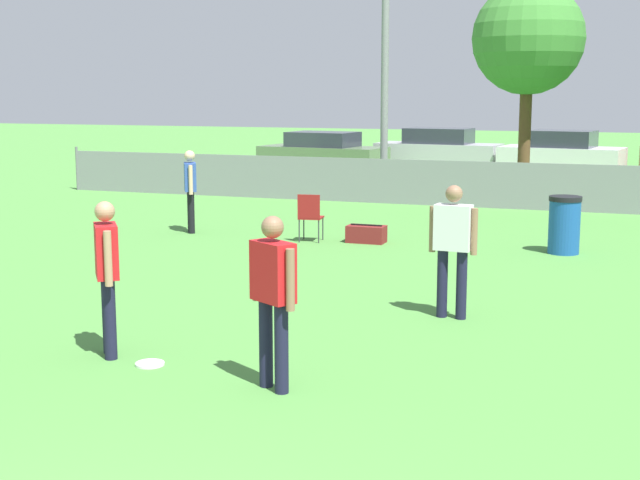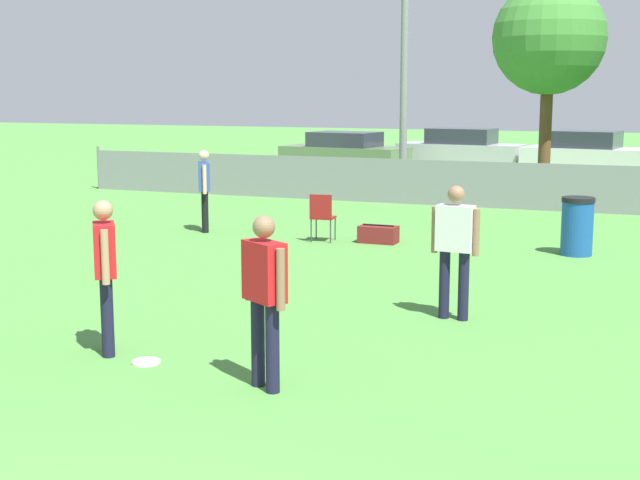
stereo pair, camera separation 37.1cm
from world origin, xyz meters
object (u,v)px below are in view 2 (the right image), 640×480
at_px(tree_near_pole, 549,39).
at_px(parked_car_olive, 345,152).
at_px(gear_bag_sideline, 378,234).
at_px(parked_car_silver, 461,150).
at_px(trash_bin, 577,226).
at_px(folding_chair_sideline, 322,214).
at_px(player_receiver_white, 455,242).
at_px(frisbee_disc, 146,362).
at_px(parked_car_white, 586,154).
at_px(player_defender_red, 105,265).
at_px(player_thrower_red, 265,289).
at_px(spectator_in_blue, 204,185).

distance_m(tree_near_pole, parked_car_olive, 9.45).
height_order(gear_bag_sideline, parked_car_silver, parked_car_silver).
bearing_deg(trash_bin, folding_chair_sideline, -175.23).
relative_size(trash_bin, gear_bag_sideline, 1.42).
bearing_deg(player_receiver_white, folding_chair_sideline, 132.31).
relative_size(tree_near_pole, parked_car_silver, 1.25).
relative_size(frisbee_disc, parked_car_white, 0.07).
relative_size(gear_bag_sideline, parked_car_olive, 0.16).
bearing_deg(trash_bin, player_receiver_white, -100.25).
distance_m(player_defender_red, frisbee_disc, 1.10).
bearing_deg(frisbee_disc, folding_chair_sideline, 98.32).
bearing_deg(folding_chair_sideline, player_receiver_white, 120.11).
relative_size(frisbee_disc, folding_chair_sideline, 0.33).
height_order(player_receiver_white, folding_chair_sideline, player_receiver_white).
bearing_deg(folding_chair_sideline, gear_bag_sideline, -171.74).
bearing_deg(frisbee_disc, parked_car_white, 84.97).
bearing_deg(player_thrower_red, parked_car_silver, 129.63).
height_order(spectator_in_blue, frisbee_disc, spectator_in_blue).
relative_size(player_receiver_white, folding_chair_sideline, 1.84).
bearing_deg(player_receiver_white, parked_car_silver, 107.47).
xyz_separation_m(spectator_in_blue, gear_bag_sideline, (3.59, 0.05, -0.78)).
bearing_deg(parked_car_silver, player_defender_red, -81.13).
bearing_deg(folding_chair_sideline, tree_near_pole, -114.65).
xyz_separation_m(gear_bag_sideline, parked_car_white, (2.13, 15.14, 0.54)).
height_order(tree_near_pole, folding_chair_sideline, tree_near_pole).
xyz_separation_m(player_defender_red, parked_car_olive, (-5.24, 21.14, -0.29)).
bearing_deg(parked_car_olive, player_defender_red, -68.99).
height_order(parked_car_olive, parked_car_white, parked_car_white).
distance_m(player_thrower_red, trash_bin, 8.44).
bearing_deg(player_receiver_white, parked_car_olive, 118.81).
bearing_deg(frisbee_disc, player_thrower_red, -9.88).
relative_size(player_receiver_white, parked_car_white, 0.40).
height_order(player_defender_red, parked_car_silver, player_defender_red).
height_order(parked_car_olive, parked_car_silver, parked_car_silver).
height_order(gear_bag_sideline, parked_car_olive, parked_car_olive).
xyz_separation_m(frisbee_disc, parked_car_silver, (-2.25, 23.52, 0.69)).
distance_m(trash_bin, parked_car_olive, 16.19).
bearing_deg(parked_car_white, gear_bag_sideline, -90.14).
bearing_deg(gear_bag_sideline, tree_near_pole, 78.73).
bearing_deg(parked_car_silver, spectator_in_blue, -90.54).
bearing_deg(gear_bag_sideline, player_thrower_red, -78.92).
height_order(player_receiver_white, player_defender_red, same).
bearing_deg(player_receiver_white, gear_bag_sideline, 122.35).
bearing_deg(spectator_in_blue, player_receiver_white, -158.87).
distance_m(player_receiver_white, spectator_in_blue, 7.87).
relative_size(folding_chair_sideline, parked_car_olive, 0.20).
distance_m(tree_near_pole, player_thrower_red, 17.02).
bearing_deg(trash_bin, parked_car_silver, 109.94).
distance_m(trash_bin, parked_car_white, 15.12).
xyz_separation_m(spectator_in_blue, folding_chair_sideline, (2.59, -0.23, -0.42)).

